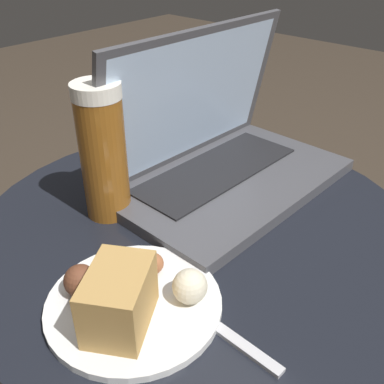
{
  "coord_description": "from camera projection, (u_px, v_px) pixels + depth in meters",
  "views": [
    {
      "loc": [
        -0.38,
        -0.33,
        0.85
      ],
      "look_at": [
        -0.03,
        -0.01,
        0.55
      ],
      "focal_mm": 42.0,
      "sensor_mm": 36.0,
      "label": 1
    }
  ],
  "objects": [
    {
      "name": "beer_glass",
      "position": [
        103.0,
        152.0,
        0.6
      ],
      "size": [
        0.06,
        0.06,
        0.19
      ],
      "color": "brown",
      "rests_on": "table"
    },
    {
      "name": "laptop",
      "position": [
        218.0,
        154.0,
        0.7
      ],
      "size": [
        0.38,
        0.23,
        0.23
      ],
      "color": "#47474C",
      "rests_on": "table"
    },
    {
      "name": "fork",
      "position": [
        195.0,
        311.0,
        0.48
      ],
      "size": [
        0.03,
        0.19,
        0.01
      ],
      "color": "silver",
      "rests_on": "table"
    },
    {
      "name": "snack_plate",
      "position": [
        129.0,
        297.0,
        0.47
      ],
      "size": [
        0.19,
        0.19,
        0.07
      ],
      "color": "white",
      "rests_on": "table"
    },
    {
      "name": "table",
      "position": [
        196.0,
        293.0,
        0.69
      ],
      "size": [
        0.62,
        0.62,
        0.48
      ],
      "color": "#515156",
      "rests_on": "ground_plane"
    }
  ]
}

